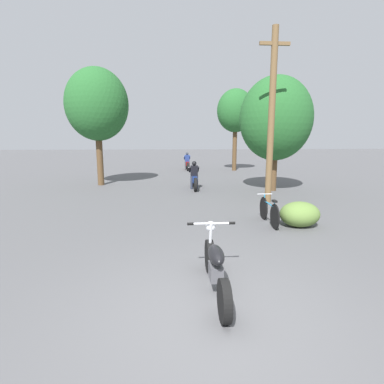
% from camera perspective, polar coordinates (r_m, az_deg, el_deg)
% --- Properties ---
extents(ground_plane, '(120.00, 120.00, 0.00)m').
position_cam_1_polar(ground_plane, '(4.55, 3.84, -21.96)').
color(ground_plane, '#515154').
extents(utility_pole, '(1.10, 0.24, 6.30)m').
position_cam_1_polar(utility_pole, '(11.72, 14.91, 13.95)').
color(utility_pole, brown).
rests_on(utility_pole, ground).
extents(roadside_tree_right_near, '(3.25, 2.92, 5.14)m').
position_cam_1_polar(roadside_tree_right_near, '(14.29, 15.68, 13.27)').
color(roadside_tree_right_near, '#513A23').
rests_on(roadside_tree_right_near, ground).
extents(roadside_tree_right_far, '(2.70, 2.43, 5.93)m').
position_cam_1_polar(roadside_tree_right_far, '(22.78, 8.29, 14.98)').
color(roadside_tree_right_far, '#513A23').
rests_on(roadside_tree_right_far, ground).
extents(roadside_tree_left, '(3.11, 2.80, 5.85)m').
position_cam_1_polar(roadside_tree_left, '(16.22, -17.66, 15.53)').
color(roadside_tree_left, '#513A23').
rests_on(roadside_tree_left, ground).
extents(roadside_bush, '(1.10, 0.88, 0.70)m').
position_cam_1_polar(roadside_bush, '(8.78, 19.82, -4.00)').
color(roadside_bush, '#5B7A38').
rests_on(roadside_bush, ground).
extents(motorcycle_foreground, '(0.84, 2.14, 0.98)m').
position_cam_1_polar(motorcycle_foreground, '(4.91, 4.50, -13.84)').
color(motorcycle_foreground, black).
rests_on(motorcycle_foreground, ground).
extents(motorcycle_rider_lead, '(0.50, 2.07, 1.34)m').
position_cam_1_polar(motorcycle_rider_lead, '(14.33, 0.42, 2.61)').
color(motorcycle_rider_lead, black).
rests_on(motorcycle_rider_lead, ground).
extents(motorcycle_rider_far, '(0.50, 2.11, 1.34)m').
position_cam_1_polar(motorcycle_rider_far, '(22.92, -0.93, 5.49)').
color(motorcycle_rider_far, black).
rests_on(motorcycle_rider_far, ground).
extents(bicycle_parked, '(0.44, 1.66, 0.79)m').
position_cam_1_polar(bicycle_parked, '(8.81, 14.46, -3.57)').
color(bicycle_parked, black).
rests_on(bicycle_parked, ground).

